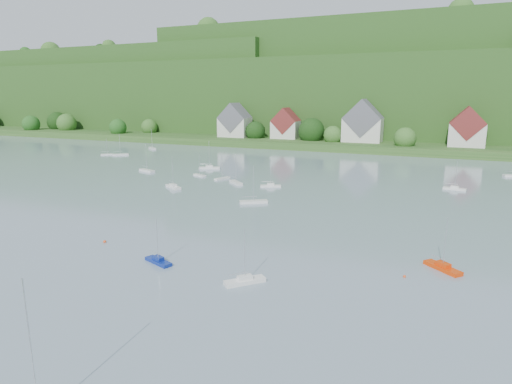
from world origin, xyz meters
TOP-DOWN VIEW (x-y plane):
  - far_shore_strip at (0.00, 200.00)m, footprint 600.00×60.00m
  - forested_ridge at (0.39, 268.57)m, footprint 620.00×181.22m
  - village_building_0 at (-55.00, 187.00)m, footprint 14.00×10.40m
  - village_building_1 at (-30.00, 189.00)m, footprint 12.00×9.36m
  - village_building_2 at (5.00, 188.00)m, footprint 16.00×11.44m
  - village_building_3 at (45.00, 186.00)m, footprint 13.00×10.40m
  - near_sailboat_1 at (2.41, 45.11)m, footprint 4.84×2.86m
  - near_sailboat_3 at (16.01, 43.88)m, footprint 4.56×4.69m
  - near_sailboat_5 at (38.18, 57.94)m, footprint 4.96×4.61m
  - mooring_buoy_2 at (33.78, 53.44)m, footprint 0.38×0.38m
  - mooring_buoy_3 at (-10.38, 48.89)m, footprint 0.49×0.49m
  - far_sailboat_cluster at (7.60, 115.91)m, footprint 194.63×75.42m

SIDE VIEW (x-z plane):
  - mooring_buoy_2 at x=33.78m, z-range -0.19..0.19m
  - mooring_buoy_3 at x=-10.38m, z-range -0.24..0.24m
  - far_sailboat_cluster at x=7.60m, z-range -3.98..4.73m
  - near_sailboat_1 at x=2.41m, z-range -2.77..3.54m
  - near_sailboat_3 at x=16.01m, z-range -3.05..3.85m
  - near_sailboat_5 at x=38.18m, z-range -3.17..3.99m
  - far_shore_strip at x=0.00m, z-range 0.00..3.00m
  - village_building_1 at x=-30.00m, z-range 1.75..15.75m
  - village_building_3 at x=45.00m, z-range 1.68..17.18m
  - village_building_0 at x=-55.00m, z-range 1.51..17.51m
  - village_building_2 at x=5.00m, z-range 1.27..19.27m
  - forested_ridge at x=0.39m, z-range -12.06..57.83m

